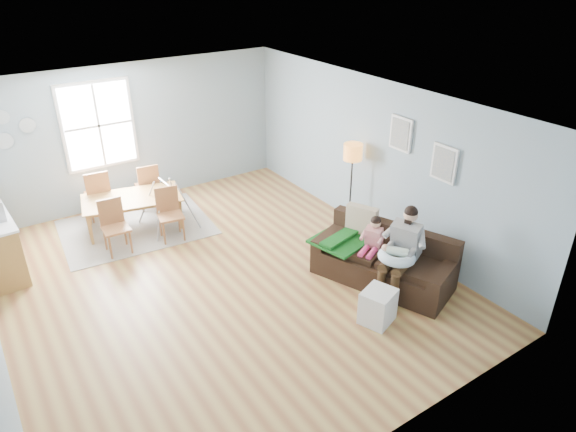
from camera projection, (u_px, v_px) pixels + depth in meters
room at (209, 127)px, 6.74m from camera, size 8.40×9.40×3.90m
window at (98, 125)px, 9.35m from camera, size 1.32×0.08×1.62m
pictures at (422, 148)px, 7.70m from camera, size 0.05×1.34×0.74m
wall_plates at (11, 129)px, 8.58m from camera, size 0.67×0.02×0.66m
sofa at (384, 263)px, 7.75m from camera, size 1.55×2.22×0.83m
green_throw at (343, 238)px, 7.94m from camera, size 1.08×0.94×0.04m
beige_pillow at (362, 221)px, 7.97m from camera, size 0.33×0.51×0.49m
father at (402, 249)px, 7.32m from camera, size 0.96×0.66×1.30m
nursing_pillow at (397, 257)px, 7.24m from camera, size 0.72×0.71×0.22m
infant at (395, 251)px, 7.21m from camera, size 0.29×0.36×0.14m
toddler at (372, 238)px, 7.61m from camera, size 0.53×0.42×0.79m
floor_lamp at (353, 159)px, 8.77m from camera, size 0.32×0.32×1.59m
storage_cube at (378, 307)px, 6.88m from camera, size 0.54×0.51×0.48m
rug at (136, 227)px, 9.34m from camera, size 2.71×2.14×0.01m
dining_table at (134, 213)px, 9.20m from camera, size 1.86×1.28×0.60m
chair_sw at (114, 223)px, 8.41m from camera, size 0.43×0.43×0.91m
chair_se at (169, 210)px, 8.81m from camera, size 0.48×0.48×0.92m
chair_nw at (98, 192)px, 9.37m from camera, size 0.48×0.48×0.98m
chair_ne at (148, 184)px, 9.79m from camera, size 0.46×0.46×0.93m
baby_swing at (168, 207)px, 9.21m from camera, size 0.88×0.89×0.88m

